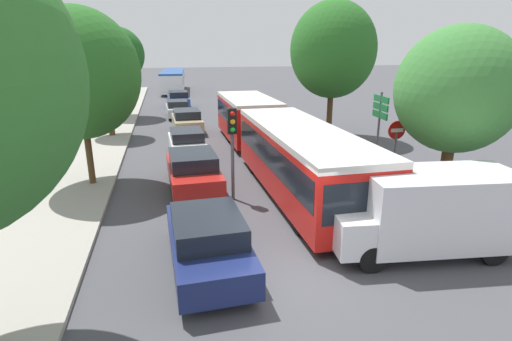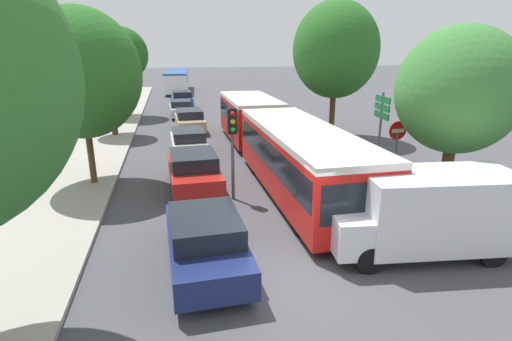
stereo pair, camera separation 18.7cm
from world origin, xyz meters
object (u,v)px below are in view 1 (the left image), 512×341
(queued_car_red, at_px, (193,171))
(white_van, at_px, (429,210))
(tree_left_distant, at_px, (117,55))
(articulated_bus, at_px, (273,136))
(queued_car_white, at_px, (187,143))
(tree_left_mid, at_px, (80,77))
(queued_car_tan, at_px, (187,120))
(tree_right_mid, at_px, (332,52))
(queued_car_blue, at_px, (178,99))
(queued_car_silver, at_px, (177,109))
(no_entry_sign, at_px, (395,146))
(city_bus_rear, at_px, (173,80))
(direction_sign_post, at_px, (380,116))
(queued_car_navy, at_px, (208,241))
(traffic_light, at_px, (232,134))
(tree_right_near, at_px, (457,90))
(tree_left_far, at_px, (105,80))

(queued_car_red, relative_size, white_van, 0.86)
(tree_left_distant, bearing_deg, articulated_bus, -62.63)
(queued_car_white, bearing_deg, tree_left_mid, 131.39)
(queued_car_red, xyz_separation_m, queued_car_tan, (0.40, 11.47, -0.04))
(tree_right_mid, bearing_deg, queued_car_blue, 119.71)
(queued_car_blue, height_order, tree_left_mid, tree_left_mid)
(queued_car_white, relative_size, queued_car_silver, 1.03)
(no_entry_sign, bearing_deg, city_bus_rear, -169.12)
(direction_sign_post, bearing_deg, tree_left_mid, 0.73)
(queued_car_navy, height_order, white_van, white_van)
(queued_car_blue, relative_size, traffic_light, 1.26)
(queued_car_tan, bearing_deg, articulated_bus, -161.40)
(articulated_bus, height_order, queued_car_tan, articulated_bus)
(queued_car_tan, distance_m, traffic_light, 13.07)
(queued_car_tan, xyz_separation_m, queued_car_blue, (-0.15, 11.25, 0.01))
(traffic_light, distance_m, no_entry_sign, 6.20)
(queued_car_navy, bearing_deg, tree_left_mid, 26.03)
(queued_car_tan, bearing_deg, white_van, -165.22)
(queued_car_red, bearing_deg, tree_left_distant, 11.17)
(articulated_bus, bearing_deg, tree_right_near, 38.35)
(articulated_bus, relative_size, white_van, 3.40)
(white_van, bearing_deg, direction_sign_post, -101.84)
(queued_car_white, bearing_deg, no_entry_sign, -135.92)
(city_bus_rear, relative_size, tree_right_mid, 1.47)
(tree_left_mid, distance_m, tree_right_mid, 14.35)
(queued_car_silver, bearing_deg, queued_car_tan, -177.85)
(city_bus_rear, relative_size, queued_car_navy, 2.70)
(queued_car_tan, bearing_deg, tree_left_distant, 33.06)
(no_entry_sign, xyz_separation_m, tree_left_mid, (-11.48, 3.29, 2.47))
(queued_car_silver, distance_m, white_van, 24.38)
(articulated_bus, height_order, no_entry_sign, no_entry_sign)
(queued_car_silver, relative_size, tree_left_distant, 0.57)
(queued_car_navy, bearing_deg, queued_car_white, -2.76)
(no_entry_sign, distance_m, tree_left_mid, 12.20)
(city_bus_rear, xyz_separation_m, queued_car_navy, (-0.21, -42.24, -0.69))
(white_van, xyz_separation_m, tree_left_far, (-10.26, 17.22, 2.24))
(queued_car_tan, xyz_separation_m, direction_sign_post, (7.77, -11.02, 1.83))
(city_bus_rear, relative_size, queued_car_blue, 2.75)
(queued_car_red, distance_m, queued_car_tan, 11.48)
(tree_left_distant, bearing_deg, direction_sign_post, -54.80)
(queued_car_navy, relative_size, tree_left_distant, 0.63)
(no_entry_sign, bearing_deg, direction_sign_post, 164.94)
(queued_car_silver, bearing_deg, queued_car_white, 178.15)
(queued_car_silver, relative_size, queued_car_blue, 0.92)
(tree_left_distant, bearing_deg, queued_car_silver, -13.18)
(no_entry_sign, bearing_deg, queued_car_navy, -62.05)
(city_bus_rear, distance_m, tree_left_mid, 35.30)
(queued_car_silver, xyz_separation_m, no_entry_sign, (7.53, -19.16, 1.19))
(city_bus_rear, bearing_deg, no_entry_sign, -165.33)
(city_bus_rear, bearing_deg, white_van, -168.56)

